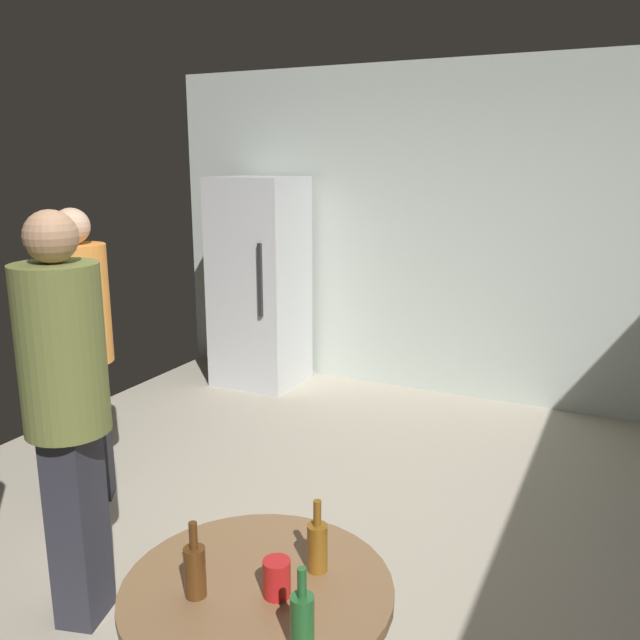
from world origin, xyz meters
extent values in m
cube|color=#B2A893|center=(0.00, 0.00, -0.05)|extent=(5.20, 5.20, 0.10)
cube|color=beige|center=(0.00, 2.63, 1.35)|extent=(5.32, 0.06, 2.70)
cube|color=silver|center=(-1.67, 2.20, 0.90)|extent=(0.70, 0.65, 1.80)
cube|color=#262628|center=(-1.46, 1.86, 0.99)|extent=(0.03, 0.03, 0.60)
cylinder|color=olive|center=(0.38, -1.25, 0.72)|extent=(0.80, 0.80, 0.03)
cylinder|color=#8C5919|center=(0.50, -1.11, 0.81)|extent=(0.06, 0.06, 0.15)
cylinder|color=#8C5919|center=(0.50, -1.11, 0.93)|extent=(0.02, 0.02, 0.08)
cylinder|color=#593314|center=(0.24, -1.36, 0.81)|extent=(0.06, 0.06, 0.15)
cylinder|color=#593314|center=(0.24, -1.36, 0.93)|extent=(0.02, 0.02, 0.08)
cylinder|color=#26662D|center=(0.61, -1.42, 0.81)|extent=(0.06, 0.06, 0.15)
cylinder|color=#26662D|center=(0.61, -1.42, 0.93)|extent=(0.02, 0.02, 0.08)
cylinder|color=red|center=(0.45, -1.26, 0.79)|extent=(0.08, 0.08, 0.11)
cube|color=#2D2D38|center=(-1.48, -0.05, 0.42)|extent=(0.28, 0.26, 0.83)
cylinder|color=orange|center=(-1.48, -0.05, 1.16)|extent=(0.47, 0.47, 0.66)
sphere|color=#D8AD8C|center=(-1.48, -0.05, 1.59)|extent=(0.20, 0.20, 0.20)
cube|color=#2D2D38|center=(-0.74, -0.87, 0.43)|extent=(0.22, 0.26, 0.87)
cylinder|color=olive|center=(-0.74, -0.87, 1.21)|extent=(0.42, 0.42, 0.69)
sphere|color=tan|center=(-0.74, -0.87, 1.66)|extent=(0.21, 0.21, 0.21)
camera|label=1|loc=(1.28, -2.70, 1.94)|focal=37.35mm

